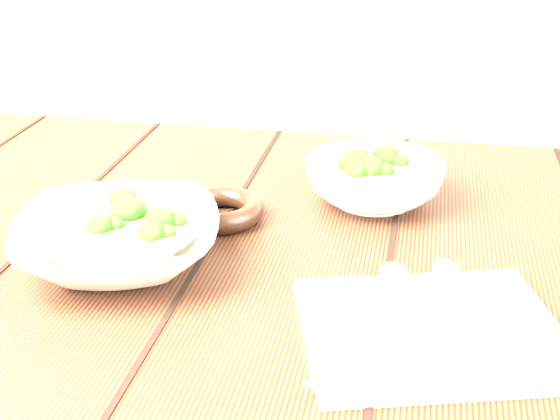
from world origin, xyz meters
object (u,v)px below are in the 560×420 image
Objects in this scene: soup_bowl_front at (118,239)px; soup_bowl_back at (374,179)px; table at (232,335)px; napkin at (431,331)px; trivet at (220,210)px.

soup_bowl_front reaches higher than soup_bowl_back.
soup_bowl_front is (-0.10, -0.06, 0.15)m from table.
napkin is (0.08, -0.29, -0.02)m from soup_bowl_back.
trivet is 0.32m from napkin.
trivet is (0.08, 0.12, -0.02)m from soup_bowl_front.
table is 0.26m from soup_bowl_back.
trivet is at bearing 113.32° from table.
soup_bowl_back is at bearing 88.16° from napkin.
napkin is at bearing -75.35° from soup_bowl_back.
table is 4.47× the size of soup_bowl_front.
soup_bowl_front is 0.33m from soup_bowl_back.
table is 6.58× the size of soup_bowl_back.
napkin is at bearing -13.59° from soup_bowl_front.
trivet is at bearing 58.25° from soup_bowl_front.
soup_bowl_back is at bearing 40.30° from soup_bowl_front.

